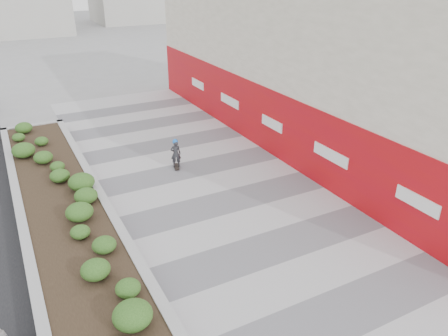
# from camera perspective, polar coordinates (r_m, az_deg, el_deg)

# --- Properties ---
(ground) EXTENTS (160.00, 160.00, 0.00)m
(ground) POSITION_cam_1_polar(r_m,az_deg,el_deg) (12.87, 11.10, -14.21)
(ground) COLOR gray
(ground) RESTS_ON ground
(walkway) EXTENTS (8.00, 36.00, 0.01)m
(walkway) POSITION_cam_1_polar(r_m,az_deg,el_deg) (14.81, 3.92, -7.84)
(walkway) COLOR #A8A8AD
(walkway) RESTS_ON ground
(building) EXTENTS (6.04, 24.08, 8.00)m
(building) POSITION_cam_1_polar(r_m,az_deg,el_deg) (21.76, 12.00, 13.88)
(building) COLOR beige
(building) RESTS_ON ground
(planter) EXTENTS (3.00, 18.00, 0.90)m
(planter) POSITION_cam_1_polar(r_m,az_deg,el_deg) (16.42, -20.47, -4.29)
(planter) COLOR #9E9EA0
(planter) RESTS_ON ground
(manhole_cover) EXTENTS (0.44, 0.44, 0.01)m
(manhole_cover) POSITION_cam_1_polar(r_m,az_deg,el_deg) (15.04, 5.56, -7.34)
(manhole_cover) COLOR #595654
(manhole_cover) RESTS_ON ground
(skateboarder) EXTENTS (0.51, 0.75, 1.35)m
(skateboarder) POSITION_cam_1_polar(r_m,az_deg,el_deg) (18.77, -6.32, 1.90)
(skateboarder) COLOR beige
(skateboarder) RESTS_ON ground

